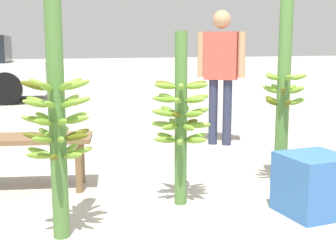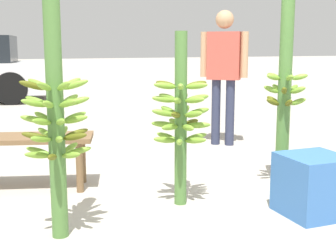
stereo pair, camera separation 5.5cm
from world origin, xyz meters
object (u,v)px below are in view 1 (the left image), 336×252
at_px(vendor_person, 221,65).
at_px(produce_crate, 313,184).
at_px(market_bench, 24,145).
at_px(banana_stalk_right, 283,95).
at_px(banana_stalk_center, 181,116).
at_px(banana_stalk_left, 57,115).

xyz_separation_m(vendor_person, produce_crate, (-0.54, -2.43, -0.77)).
distance_m(market_bench, produce_crate, 2.38).
height_order(banana_stalk_right, produce_crate, banana_stalk_right).
bearing_deg(banana_stalk_center, market_bench, 142.11).
bearing_deg(market_bench, produce_crate, -20.82).
xyz_separation_m(banana_stalk_left, banana_stalk_center, (0.98, 0.30, -0.10)).
relative_size(banana_stalk_center, market_bench, 1.12).
height_order(banana_stalk_center, produce_crate, banana_stalk_center).
relative_size(banana_stalk_right, produce_crate, 3.60).
bearing_deg(market_bench, banana_stalk_center, -22.07).
xyz_separation_m(banana_stalk_center, vendor_person, (1.35, 1.85, 0.29)).
bearing_deg(banana_stalk_right, market_bench, 159.60).
bearing_deg(banana_stalk_center, banana_stalk_left, -162.92).
bearing_deg(produce_crate, market_bench, 143.35).
bearing_deg(banana_stalk_left, produce_crate, -8.54).
distance_m(banana_stalk_left, vendor_person, 3.18).
distance_m(vendor_person, produce_crate, 2.60).
xyz_separation_m(banana_stalk_center, market_bench, (-1.09, 0.85, -0.31)).
relative_size(banana_stalk_left, banana_stalk_center, 1.22).
distance_m(vendor_person, market_bench, 2.71).
bearing_deg(vendor_person, market_bench, 61.10).
xyz_separation_m(banana_stalk_left, vendor_person, (2.33, 2.16, 0.19)).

